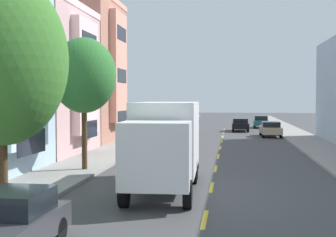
% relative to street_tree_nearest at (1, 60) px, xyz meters
% --- Properties ---
extents(ground_plane, '(160.00, 160.00, 0.00)m').
position_rel_street_tree_nearest_xyz_m(ground_plane, '(6.40, 23.03, -4.85)').
color(ground_plane, '#424244').
extents(sidewalk_left, '(3.20, 120.00, 0.14)m').
position_rel_street_tree_nearest_xyz_m(sidewalk_left, '(-0.70, 21.03, -4.78)').
color(sidewalk_left, gray).
rests_on(sidewalk_left, ground_plane).
extents(sidewalk_right, '(3.20, 120.00, 0.14)m').
position_rel_street_tree_nearest_xyz_m(sidewalk_right, '(13.50, 21.03, -4.78)').
color(sidewalk_right, gray).
rests_on(sidewalk_right, ground_plane).
extents(lane_centerline_dashes, '(0.14, 47.20, 0.01)m').
position_rel_street_tree_nearest_xyz_m(lane_centerline_dashes, '(6.40, 17.53, -4.84)').
color(lane_centerline_dashes, yellow).
rests_on(lane_centerline_dashes, ground_plane).
extents(townhouse_third_rose, '(11.02, 8.45, 9.69)m').
position_rel_street_tree_nearest_xyz_m(townhouse_third_rose, '(-7.40, 14.57, -0.20)').
color(townhouse_third_rose, '#CC9E9E').
rests_on(townhouse_third_rose, ground_plane).
extents(townhouse_fourth_terracotta, '(10.63, 8.45, 11.88)m').
position_rel_street_tree_nearest_xyz_m(townhouse_fourth_terracotta, '(-7.21, 23.22, 0.90)').
color(townhouse_fourth_terracotta, '#B27560').
rests_on(townhouse_fourth_terracotta, ground_plane).
extents(street_tree_nearest, '(4.16, 4.16, 7.43)m').
position_rel_street_tree_nearest_xyz_m(street_tree_nearest, '(0.00, 0.00, 0.00)').
color(street_tree_nearest, '#47331E').
rests_on(street_tree_nearest, sidewalk_left).
extents(street_tree_second, '(3.17, 3.17, 6.48)m').
position_rel_street_tree_nearest_xyz_m(street_tree_second, '(0.00, 8.12, -0.10)').
color(street_tree_second, '#47331E').
rests_on(street_tree_second, sidewalk_left).
extents(delivery_box_truck, '(2.66, 7.76, 3.47)m').
position_rel_street_tree_nearest_xyz_m(delivery_box_truck, '(4.59, 4.41, -2.89)').
color(delivery_box_truck, white).
rests_on(delivery_box_truck, ground_plane).
extents(parked_sedan_champagne, '(1.86, 4.52, 1.43)m').
position_rel_street_tree_nearest_xyz_m(parked_sedan_champagne, '(10.90, 30.58, -4.10)').
color(parked_sedan_champagne, tan).
rests_on(parked_sedan_champagne, ground_plane).
extents(parked_hatchback_sky, '(1.76, 4.01, 1.50)m').
position_rel_street_tree_nearest_xyz_m(parked_hatchback_sky, '(1.92, 27.09, -4.09)').
color(parked_hatchback_sky, '#7A9EC6').
rests_on(parked_hatchback_sky, ground_plane).
extents(parked_pickup_forest, '(2.13, 5.35, 1.73)m').
position_rel_street_tree_nearest_xyz_m(parked_pickup_forest, '(1.97, 19.64, -4.02)').
color(parked_pickup_forest, '#194C28').
rests_on(parked_pickup_forest, ground_plane).
extents(parked_hatchback_charcoal, '(1.75, 4.00, 1.50)m').
position_rel_street_tree_nearest_xyz_m(parked_hatchback_charcoal, '(2.15, -4.00, -4.09)').
color(parked_hatchback_charcoal, '#333338').
rests_on(parked_hatchback_charcoal, ground_plane).
extents(parked_hatchback_teal, '(1.83, 4.04, 1.50)m').
position_rel_street_tree_nearest_xyz_m(parked_hatchback_teal, '(10.83, 43.59, -4.09)').
color(parked_hatchback_teal, '#195B60').
rests_on(parked_hatchback_teal, ground_plane).
extents(moving_black_sedan, '(1.80, 4.50, 1.43)m').
position_rel_street_tree_nearest_xyz_m(moving_black_sedan, '(8.20, 37.40, -4.10)').
color(moving_black_sedan, black).
rests_on(moving_black_sedan, ground_plane).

